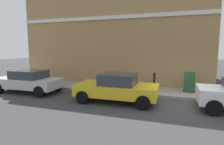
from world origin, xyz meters
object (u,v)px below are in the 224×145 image
object	(u,v)px
car_yellow	(117,87)
utility_cabinet	(189,83)
car_silver	(28,81)
bollard_far_kerb	(121,82)
bollard_near_cabinet	(154,80)

from	to	relation	value
car_yellow	utility_cabinet	distance (m)	4.42
car_yellow	car_silver	size ratio (longest dim) A/B	1.00
car_silver	bollard_far_kerb	size ratio (longest dim) A/B	3.87
utility_cabinet	bollard_near_cabinet	bearing A→B (deg)	87.11
bollard_far_kerb	car_yellow	bearing A→B (deg)	-171.44
car_silver	utility_cabinet	world-z (taller)	car_silver
car_silver	utility_cabinet	size ratio (longest dim) A/B	3.50
car_silver	bollard_near_cabinet	world-z (taller)	car_silver
car_yellow	bollard_far_kerb	xyz separation A→B (m)	(1.61, 0.24, -0.01)
car_silver	bollard_near_cabinet	bearing A→B (deg)	-159.87
utility_cabinet	bollard_far_kerb	size ratio (longest dim) A/B	1.11
car_yellow	bollard_near_cabinet	bearing A→B (deg)	-118.71
utility_cabinet	bollard_far_kerb	world-z (taller)	utility_cabinet
car_yellow	utility_cabinet	bearing A→B (deg)	-142.73
car_yellow	bollard_far_kerb	world-z (taller)	car_yellow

